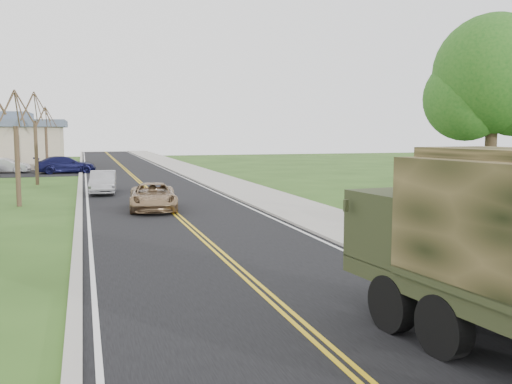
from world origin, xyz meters
name	(u,v)px	position (x,y,z in m)	size (l,w,h in m)	color
ground	(337,358)	(0.00, 0.00, 0.00)	(160.00, 160.00, 0.00)	#284316
road	(133,176)	(0.00, 40.00, 0.01)	(8.00, 120.00, 0.01)	black
curb_right	(182,174)	(4.15, 40.00, 0.06)	(0.30, 120.00, 0.12)	#9E998E
sidewalk_right	(202,174)	(5.90, 40.00, 0.05)	(3.20, 120.00, 0.10)	#9E998E
curb_left	(81,177)	(-4.15, 40.00, 0.05)	(0.30, 120.00, 0.10)	#9E998E
leafy_tree	(493,84)	(11.00, 10.01, 5.49)	(4.83, 4.50, 8.10)	#38281C
bare_tree_b	(17,156)	(-7.00, 22.00, 2.48)	(1.83, 2.14, 5.73)	#38281C
bare_tree_c	(36,145)	(-7.00, 34.00, 2.78)	(2.04, 2.39, 6.42)	#38281C
bare_tree_d	(46,144)	(-7.00, 46.00, 2.55)	(1.88, 2.20, 5.91)	#38281C
suv_champagne	(153,197)	(-0.80, 18.65, 0.64)	(2.12, 4.61, 1.28)	#8C6F4F
sedan_silver	(103,182)	(-2.80, 26.75, 0.68)	(1.44, 4.13, 1.36)	#A4A4A9
pickup_navy	(507,215)	(10.79, 8.71, 0.68)	(1.92, 4.72, 1.37)	black
lot_car_silver	(6,166)	(-10.50, 46.49, 0.67)	(1.42, 4.07, 1.34)	#B6B6BB
lot_car_navy	(65,165)	(-5.42, 44.88, 0.76)	(2.12, 5.20, 1.51)	#0E0F36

